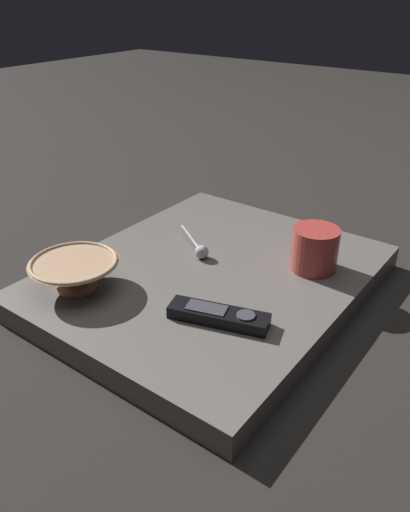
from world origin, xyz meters
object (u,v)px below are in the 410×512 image
teaspoon (200,250)px  tv_remote_near (219,316)px  cereal_bowl (75,272)px  coffee_mug (315,249)px

teaspoon → tv_remote_near: 0.23m
cereal_bowl → teaspoon: 0.26m
cereal_bowl → teaspoon: cereal_bowl is taller
teaspoon → cereal_bowl: bearing=65.7°
cereal_bowl → coffee_mug: bearing=-134.1°
cereal_bowl → coffee_mug: coffee_mug is taller
coffee_mug → tv_remote_near: size_ratio=0.52×
tv_remote_near → coffee_mug: bearing=-100.3°
cereal_bowl → teaspoon: bearing=-114.3°
coffee_mug → tv_remote_near: 0.27m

